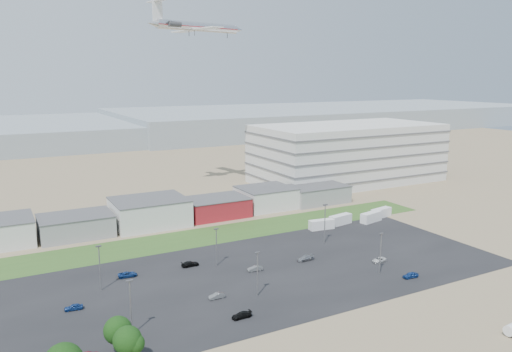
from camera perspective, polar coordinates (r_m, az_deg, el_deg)
ground at (r=100.52m, az=3.52°, el=-15.40°), size 700.00×700.00×0.00m
parking_lot at (r=118.54m, az=0.42°, el=-11.10°), size 120.00×50.00×0.01m
grass_strip at (r=143.96m, az=-7.54°, el=-7.10°), size 160.00×16.00×0.02m
hills_backdrop at (r=402.90m, az=-15.67°, el=5.01°), size 700.00×200.00×9.00m
building_row at (r=155.80m, az=-15.96°, el=-4.49°), size 170.00×20.00×8.00m
parking_garage at (r=222.11m, az=10.40°, el=2.60°), size 80.00×40.00×25.00m
box_trailer_a at (r=152.24m, az=7.50°, el=-5.51°), size 7.98×3.34×2.90m
box_trailer_b at (r=157.95m, az=9.63°, el=-4.94°), size 8.34×3.86×3.01m
box_trailer_c at (r=162.66m, az=13.03°, el=-4.59°), size 8.53×4.30×3.06m
box_trailer_d at (r=168.72m, az=14.11°, el=-4.09°), size 8.18×3.89×2.95m
tree_right at (r=88.78m, az=-15.50°, el=-16.92°), size 4.97×4.97×7.46m
tree_near at (r=85.58m, az=-14.46°, el=-18.02°), size 4.92×4.92×7.38m
lightpole_front_l at (r=93.46m, az=-14.12°, el=-14.39°), size 1.21×0.50×10.27m
lightpole_front_m at (r=105.65m, az=0.16°, el=-11.15°), size 1.13×0.47×9.60m
lightpole_front_r at (r=120.21m, az=14.03°, el=-8.60°), size 1.16×0.48×9.88m
lightpole_back_l at (r=113.19m, az=-17.41°, el=-10.01°), size 1.18×0.49×10.02m
lightpole_back_m at (r=122.04m, az=-4.54°, el=-8.11°), size 1.10×0.46×9.39m
lightpole_back_r at (r=138.98m, az=7.87°, el=-5.42°), size 1.29×0.54×10.95m
airliner at (r=202.58m, az=-6.63°, el=16.59°), size 48.77×37.81×12.94m
parked_car_0 at (r=129.07m, az=13.91°, el=-9.28°), size 4.12×2.26×1.09m
parked_car_2 at (r=121.30m, az=17.25°, el=-10.76°), size 3.89×1.75×1.30m
parked_car_3 at (r=98.47m, az=-1.66°, el=-15.61°), size 3.97×1.62×1.15m
parked_car_4 at (r=106.42m, az=-4.49°, el=-13.49°), size 3.55×1.30×1.16m
parked_car_5 at (r=107.58m, az=-20.12°, el=-13.89°), size 3.68×1.87×1.20m
parked_car_6 at (r=123.64m, az=-7.53°, el=-9.92°), size 4.34×1.77×1.26m
parked_car_7 at (r=119.91m, az=-0.11°, el=-10.52°), size 3.78×1.76×1.20m
parked_car_9 at (r=120.23m, az=-14.47°, el=-10.84°), size 4.45×2.33×1.20m
parked_car_12 at (r=126.82m, az=5.67°, el=-9.32°), size 4.50×1.90×1.30m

